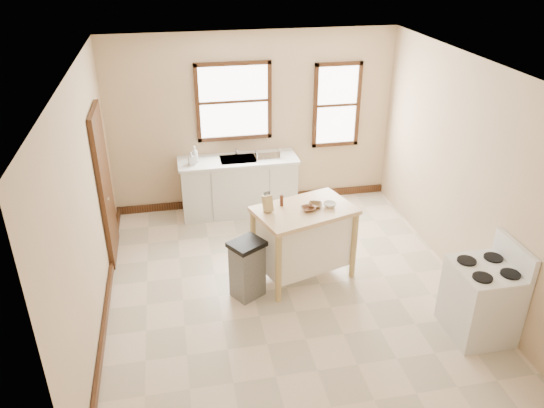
{
  "coord_description": "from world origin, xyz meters",
  "views": [
    {
      "loc": [
        -1.26,
        -5.4,
        4.06
      ],
      "look_at": [
        -0.11,
        0.4,
        1.02
      ],
      "focal_mm": 35.0,
      "sensor_mm": 36.0,
      "label": 1
    }
  ],
  "objects": [
    {
      "name": "window_main",
      "position": [
        -0.3,
        2.48,
        1.75
      ],
      "size": [
        1.17,
        0.06,
        1.22
      ],
      "primitive_type": null,
      "color": "black",
      "rests_on": "wall_back"
    },
    {
      "name": "floor",
      "position": [
        0.0,
        0.0,
        0.0
      ],
      "size": [
        5.0,
        5.0,
        0.0
      ],
      "primitive_type": "plane",
      "color": "#BFB297",
      "rests_on": "ground"
    },
    {
      "name": "bowl_a",
      "position": [
        0.31,
        0.2,
        1.01
      ],
      "size": [
        0.19,
        0.19,
        0.04
      ],
      "primitive_type": "imported",
      "rotation": [
        0.0,
        0.0,
        0.1
      ],
      "color": "brown",
      "rests_on": "kitchen_island"
    },
    {
      "name": "kitchen_island",
      "position": [
        0.27,
        0.25,
        0.5
      ],
      "size": [
        1.38,
        1.09,
        0.99
      ],
      "primitive_type": null,
      "rotation": [
        0.0,
        0.0,
        0.3
      ],
      "color": "#FAC293",
      "rests_on": "ground"
    },
    {
      "name": "dish_rack",
      "position": [
        0.17,
        2.19,
        0.97
      ],
      "size": [
        0.41,
        0.32,
        0.1
      ],
      "primitive_type": null,
      "rotation": [
        0.0,
        0.0,
        0.08
      ],
      "color": "silver",
      "rests_on": "sink_counter"
    },
    {
      "name": "wall_back",
      "position": [
        0.0,
        2.5,
        1.4
      ],
      "size": [
        4.5,
        0.04,
        2.8
      ],
      "primitive_type": "cube",
      "color": "#CBAF86",
      "rests_on": "ground"
    },
    {
      "name": "baseboard_left",
      "position": [
        -2.22,
        0.0,
        0.06
      ],
      "size": [
        0.04,
        5.0,
        0.12
      ],
      "primitive_type": "cube",
      "color": "black",
      "rests_on": "ground"
    },
    {
      "name": "soap_bottle_a",
      "position": [
        -0.96,
        2.18,
        1.05
      ],
      "size": [
        0.11,
        0.12,
        0.26
      ],
      "primitive_type": "imported",
      "rotation": [
        0.0,
        0.0,
        0.14
      ],
      "color": "#B2B2B2",
      "rests_on": "sink_counter"
    },
    {
      "name": "faucet",
      "position": [
        -0.3,
        2.38,
        1.03
      ],
      "size": [
        0.03,
        0.03,
        0.22
      ],
      "primitive_type": "cylinder",
      "color": "silver",
      "rests_on": "sink_counter"
    },
    {
      "name": "sink_counter",
      "position": [
        -0.3,
        2.2,
        0.46
      ],
      "size": [
        1.86,
        0.62,
        0.92
      ],
      "primitive_type": null,
      "color": "beige",
      "rests_on": "ground"
    },
    {
      "name": "soap_bottle_b",
      "position": [
        -1.02,
        2.11,
        1.02
      ],
      "size": [
        0.11,
        0.11,
        0.2
      ],
      "primitive_type": "imported",
      "rotation": [
        0.0,
        0.0,
        0.18
      ],
      "color": "#B2B2B2",
      "rests_on": "sink_counter"
    },
    {
      "name": "trash_bin",
      "position": [
        -0.51,
        -0.04,
        0.38
      ],
      "size": [
        0.51,
        0.49,
        0.77
      ],
      "primitive_type": null,
      "rotation": [
        0.0,
        0.0,
        0.55
      ],
      "color": "slate",
      "rests_on": "ground"
    },
    {
      "name": "wall_left",
      "position": [
        -2.25,
        0.0,
        1.4
      ],
      "size": [
        0.04,
        5.0,
        2.8
      ],
      "primitive_type": "cube",
      "color": "#CBAF86",
      "rests_on": "ground"
    },
    {
      "name": "bowl_c",
      "position": [
        0.59,
        0.25,
        1.02
      ],
      "size": [
        0.18,
        0.18,
        0.05
      ],
      "primitive_type": "imported",
      "rotation": [
        0.0,
        0.0,
        0.13
      ],
      "color": "white",
      "rests_on": "kitchen_island"
    },
    {
      "name": "pepper_grinder",
      "position": [
        0.01,
        0.39,
        1.07
      ],
      "size": [
        0.05,
        0.05,
        0.15
      ],
      "primitive_type": "cylinder",
      "rotation": [
        0.0,
        0.0,
        0.3
      ],
      "color": "#441F12",
      "rests_on": "kitchen_island"
    },
    {
      "name": "ceiling",
      "position": [
        0.0,
        0.0,
        2.8
      ],
      "size": [
        5.0,
        5.0,
        0.0
      ],
      "primitive_type": "plane",
      "rotation": [
        3.14,
        0.0,
        0.0
      ],
      "color": "white",
      "rests_on": "ground"
    },
    {
      "name": "bowl_b",
      "position": [
        0.42,
        0.28,
        1.01
      ],
      "size": [
        0.23,
        0.23,
        0.04
      ],
      "primitive_type": "imported",
      "rotation": [
        0.0,
        0.0,
        1.23
      ],
      "color": "brown",
      "rests_on": "kitchen_island"
    },
    {
      "name": "gas_stove",
      "position": [
        1.92,
        -1.22,
        0.57
      ],
      "size": [
        0.7,
        0.7,
        1.14
      ],
      "primitive_type": null,
      "color": "silver",
      "rests_on": "ground"
    },
    {
      "name": "baseboard_back",
      "position": [
        0.0,
        2.47,
        0.06
      ],
      "size": [
        4.5,
        0.04,
        0.12
      ],
      "primitive_type": "cube",
      "color": "black",
      "rests_on": "ground"
    },
    {
      "name": "knife_block",
      "position": [
        -0.19,
        0.28,
        1.09
      ],
      "size": [
        0.13,
        0.13,
        0.2
      ],
      "primitive_type": null,
      "rotation": [
        0.0,
        0.0,
        0.32
      ],
      "color": "tan",
      "rests_on": "kitchen_island"
    },
    {
      "name": "door_left",
      "position": [
        -2.21,
        1.3,
        1.05
      ],
      "size": [
        0.06,
        0.9,
        2.1
      ],
      "primitive_type": "cube",
      "color": "black",
      "rests_on": "ground"
    },
    {
      "name": "window_side",
      "position": [
        1.35,
        2.48,
        1.6
      ],
      "size": [
        0.77,
        0.06,
        1.37
      ],
      "primitive_type": null,
      "color": "black",
      "rests_on": "wall_back"
    },
    {
      "name": "wall_right",
      "position": [
        2.25,
        0.0,
        1.4
      ],
      "size": [
        0.04,
        5.0,
        2.8
      ],
      "primitive_type": "cube",
      "color": "#CBAF86",
      "rests_on": "ground"
    }
  ]
}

